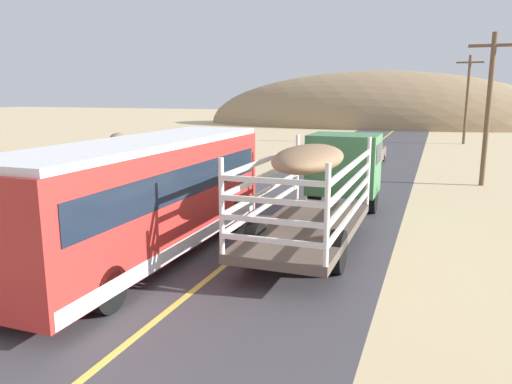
% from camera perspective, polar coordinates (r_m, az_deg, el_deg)
% --- Properties ---
extents(livestock_truck, '(2.53, 9.70, 3.02)m').
position_cam_1_polar(livestock_truck, '(16.68, 8.81, 2.17)').
color(livestock_truck, '#3F7F4C').
rests_on(livestock_truck, road_surface).
extents(bus, '(2.54, 10.00, 3.21)m').
position_cam_1_polar(bus, '(13.44, -12.60, -0.39)').
color(bus, red).
rests_on(bus, road_surface).
extents(car_far, '(1.80, 4.40, 1.46)m').
position_cam_1_polar(car_far, '(32.25, 12.84, 4.48)').
color(car_far, '#8C7259').
rests_on(car_far, road_surface).
extents(power_pole_mid, '(2.20, 0.24, 7.16)m').
position_cam_1_polar(power_pole_mid, '(26.02, 25.30, 9.10)').
color(power_pole_mid, brown).
rests_on(power_pole_mid, ground).
extents(power_pole_far, '(2.20, 0.24, 7.55)m').
position_cam_1_polar(power_pole_far, '(46.93, 23.23, 10.07)').
color(power_pole_far, brown).
rests_on(power_pole_far, ground).
extents(boulder_near_shoulder, '(1.37, 1.62, 1.07)m').
position_cam_1_polar(boulder_near_shoulder, '(43.89, -15.65, 5.92)').
color(boulder_near_shoulder, '#756656').
rests_on(boulder_near_shoulder, ground).
extents(distant_hill, '(48.20, 19.12, 14.58)m').
position_cam_1_polar(distant_hill, '(70.03, 13.59, 7.49)').
color(distant_hill, '#997C5A').
rests_on(distant_hill, ground).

